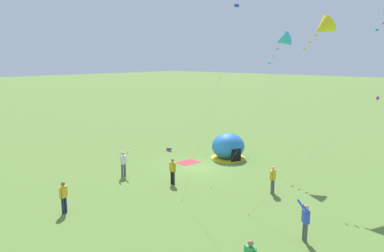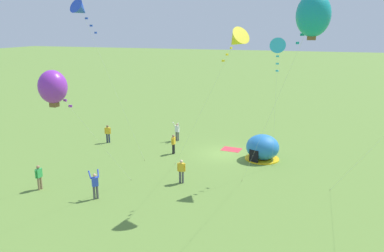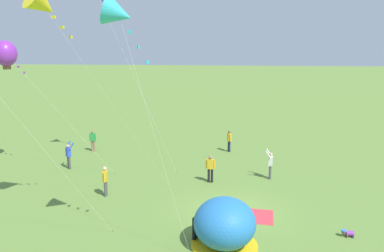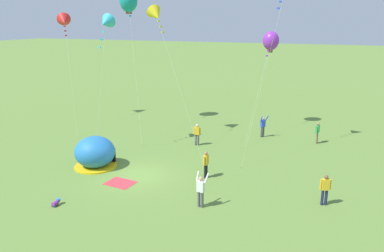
% 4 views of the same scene
% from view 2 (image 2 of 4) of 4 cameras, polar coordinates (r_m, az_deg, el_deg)
% --- Properties ---
extents(ground_plane, '(300.00, 300.00, 0.00)m').
position_cam_2_polar(ground_plane, '(32.71, 4.91, -4.23)').
color(ground_plane, olive).
extents(popup_tent, '(2.81, 2.81, 2.10)m').
position_cam_2_polar(popup_tent, '(31.51, 10.69, -3.27)').
color(popup_tent, '#2672BF').
rests_on(popup_tent, ground).
extents(picnic_blanket, '(1.81, 1.45, 0.01)m').
position_cam_2_polar(picnic_blanket, '(33.88, 6.02, -3.56)').
color(picnic_blanket, '#CC333D').
rests_on(picnic_blanket, ground).
extents(toddler_crawling, '(0.27, 0.55, 0.32)m').
position_cam_2_polar(toddler_crawling, '(37.04, 9.69, -1.80)').
color(toddler_crawling, purple).
rests_on(toddler_crawling, ground).
extents(person_flying_kite, '(0.67, 0.52, 1.89)m').
position_cam_2_polar(person_flying_kite, '(36.00, -2.28, -0.73)').
color(person_flying_kite, '#4C4C51').
rests_on(person_flying_kite, ground).
extents(person_with_toddler, '(0.27, 0.59, 1.72)m').
position_cam_2_polar(person_with_toddler, '(32.32, -2.84, -2.62)').
color(person_with_toddler, black).
rests_on(person_with_toddler, ground).
extents(person_near_tent, '(0.59, 0.29, 1.72)m').
position_cam_2_polar(person_near_tent, '(26.36, -1.63, -6.74)').
color(person_near_tent, '#4C4C51').
rests_on(person_near_tent, ground).
extents(person_watching_sky, '(0.30, 0.58, 1.72)m').
position_cam_2_polar(person_watching_sky, '(27.36, -22.28, -7.07)').
color(person_watching_sky, '#8C7251').
rests_on(person_watching_sky, ground).
extents(person_center_field, '(0.70, 0.70, 1.89)m').
position_cam_2_polar(person_center_field, '(24.80, -14.55, -8.59)').
color(person_center_field, '#4C4C51').
rests_on(person_center_field, ground).
extents(person_strolling, '(0.56, 0.36, 1.72)m').
position_cam_2_polar(person_strolling, '(36.27, -12.71, -1.03)').
color(person_strolling, '#1E2347').
rests_on(person_strolling, ground).
extents(kite_teal, '(4.92, 6.44, 12.21)m').
position_cam_2_polar(kite_teal, '(19.06, 18.00, 15.76)').
color(kite_teal, silver).
rests_on(kite_teal, ground).
extents(kite_purple, '(1.42, 7.75, 8.62)m').
position_cam_2_polar(kite_purple, '(19.94, -20.46, 5.60)').
color(kite_purple, silver).
rests_on(kite_purple, ground).
extents(kite_cyan, '(1.13, 3.19, 10.00)m').
position_cam_2_polar(kite_cyan, '(26.10, 12.95, 11.59)').
color(kite_cyan, silver).
rests_on(kite_cyan, ground).
extents(kite_blue, '(2.00, 6.16, 12.36)m').
position_cam_2_polar(kite_blue, '(25.36, -16.58, 16.63)').
color(kite_blue, silver).
rests_on(kite_blue, ground).
extents(kite_yellow, '(6.54, 5.15, 10.69)m').
position_cam_2_polar(kite_yellow, '(22.61, 6.73, 12.86)').
color(kite_yellow, silver).
rests_on(kite_yellow, ground).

